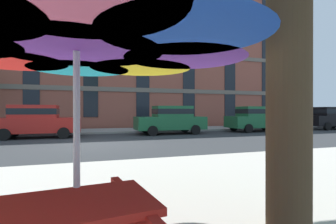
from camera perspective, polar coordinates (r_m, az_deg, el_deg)
The scene contains 8 objects.
ground_plane at distance 11.48m, azimuth -16.58°, elevation -7.08°, with size 120.00×120.00×0.00m, color #2D3033.
sidewalk_far at distance 18.24m, azimuth -17.09°, elevation -4.19°, with size 56.00×3.60×0.12m, color gray.
apartment_building at distance 27.17m, azimuth -17.37°, elevation 14.13°, with size 37.13×12.08×16.00m.
sedan_red at distance 15.31m, azimuth -27.70°, elevation -1.71°, with size 4.40×1.98×1.78m.
sedan_green at distance 15.92m, azimuth 0.65°, elevation -1.61°, with size 4.40×1.98×1.78m.
sedan_green_midblock at distance 19.00m, azimuth 19.51°, elevation -1.33°, with size 4.40×1.98×1.78m.
sedan_black at distance 23.90m, azimuth 32.93°, elevation -1.04°, with size 4.40×1.98×1.78m.
patio_umbrella at distance 2.51m, azimuth -20.11°, elevation 18.17°, with size 3.34×3.34×2.53m.
Camera 1 is at (-0.27, -11.38, 1.45)m, focal length 26.77 mm.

